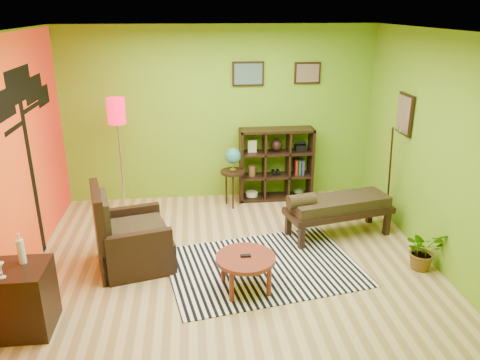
{
  "coord_description": "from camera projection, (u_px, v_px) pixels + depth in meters",
  "views": [
    {
      "loc": [
        -0.46,
        -5.17,
        3.05
      ],
      "look_at": [
        0.1,
        0.16,
        1.05
      ],
      "focal_mm": 35.0,
      "sensor_mm": 36.0,
      "label": 1
    }
  ],
  "objects": [
    {
      "name": "ground",
      "position": [
        233.0,
        262.0,
        5.93
      ],
      "size": [
        5.0,
        5.0,
        0.0
      ],
      "primitive_type": "plane",
      "color": "tan",
      "rests_on": "ground"
    },
    {
      "name": "room_shell",
      "position": [
        224.0,
        123.0,
        5.3
      ],
      "size": [
        5.04,
        4.54,
        2.82
      ],
      "color": "#6EA71C",
      "rests_on": "ground"
    },
    {
      "name": "zebra_rug",
      "position": [
        263.0,
        267.0,
        5.81
      ],
      "size": [
        2.57,
        2.01,
        0.01
      ],
      "primitive_type": "cube",
      "rotation": [
        0.0,
        0.0,
        0.18
      ],
      "color": "white",
      "rests_on": "ground"
    },
    {
      "name": "coffee_table",
      "position": [
        246.0,
        261.0,
        5.25
      ],
      "size": [
        0.68,
        0.68,
        0.44
      ],
      "color": "maroon",
      "rests_on": "ground"
    },
    {
      "name": "armchair",
      "position": [
        129.0,
        242.0,
        5.76
      ],
      "size": [
        1.05,
        1.05,
        1.06
      ],
      "color": "black",
      "rests_on": "ground"
    },
    {
      "name": "side_cabinet",
      "position": [
        20.0,
        299.0,
        4.59
      ],
      "size": [
        0.59,
        0.53,
        1.01
      ],
      "color": "black",
      "rests_on": "ground"
    },
    {
      "name": "floor_lamp",
      "position": [
        117.0,
        122.0,
        6.74
      ],
      "size": [
        0.28,
        0.28,
        1.83
      ],
      "color": "silver",
      "rests_on": "ground"
    },
    {
      "name": "globe_table",
      "position": [
        233.0,
        163.0,
        7.36
      ],
      "size": [
        0.4,
        0.4,
        0.97
      ],
      "color": "black",
      "rests_on": "ground"
    },
    {
      "name": "cube_shelf",
      "position": [
        277.0,
        164.0,
        7.7
      ],
      "size": [
        1.2,
        0.35,
        1.2
      ],
      "color": "black",
      "rests_on": "ground"
    },
    {
      "name": "bench",
      "position": [
        336.0,
        206.0,
        6.48
      ],
      "size": [
        1.58,
        0.85,
        0.7
      ],
      "color": "black",
      "rests_on": "ground"
    },
    {
      "name": "potted_plant",
      "position": [
        423.0,
        254.0,
        5.73
      ],
      "size": [
        0.53,
        0.57,
        0.39
      ],
      "primitive_type": "imported",
      "rotation": [
        0.0,
        0.0,
        0.16
      ],
      "color": "#26661E",
      "rests_on": "ground"
    }
  ]
}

